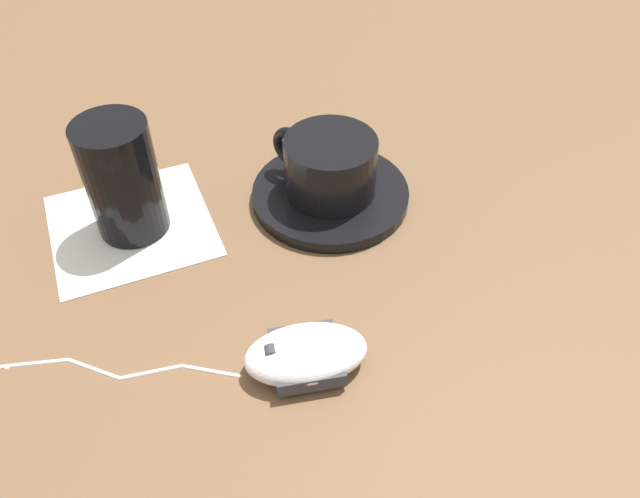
{
  "coord_description": "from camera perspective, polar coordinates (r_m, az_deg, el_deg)",
  "views": [
    {
      "loc": [
        -0.21,
        -0.37,
        0.42
      ],
      "look_at": [
        0.03,
        -0.07,
        0.03
      ],
      "focal_mm": 35.0,
      "sensor_mm": 36.0,
      "label": 1
    }
  ],
  "objects": [
    {
      "name": "napkin_under_glass",
      "position": [
        0.64,
        -16.89,
        2.12
      ],
      "size": [
        0.19,
        0.19,
        0.0
      ],
      "primitive_type": "cube",
      "rotation": [
        0.0,
        0.0,
        -0.28
      ],
      "color": "silver",
      "rests_on": "ground"
    },
    {
      "name": "computer_mouse",
      "position": [
        0.49,
        -1.31,
        -9.58
      ],
      "size": [
        0.11,
        0.09,
        0.03
      ],
      "color": "silver",
      "rests_on": "ground"
    },
    {
      "name": "mouse_cable",
      "position": [
        0.53,
        -20.07,
        -10.21
      ],
      "size": [
        0.19,
        0.15,
        0.0
      ],
      "color": "white",
      "rests_on": "ground"
    },
    {
      "name": "drinking_glass",
      "position": [
        0.6,
        -17.64,
        6.13
      ],
      "size": [
        0.07,
        0.07,
        0.11
      ],
      "primitive_type": "cylinder",
      "color": "black",
      "rests_on": "napkin_under_glass"
    },
    {
      "name": "saucer",
      "position": [
        0.64,
        0.99,
        5.0
      ],
      "size": [
        0.16,
        0.16,
        0.01
      ],
      "primitive_type": "cylinder",
      "color": "black",
      "rests_on": "ground"
    },
    {
      "name": "ground_plane",
      "position": [
        0.6,
        -6.86,
        0.49
      ],
      "size": [
        3.0,
        3.0,
        0.0
      ],
      "primitive_type": "plane",
      "color": "brown"
    },
    {
      "name": "coffee_cup",
      "position": [
        0.61,
        1.04,
        7.47
      ],
      "size": [
        0.09,
        0.12,
        0.06
      ],
      "color": "black",
      "rests_on": "saucer"
    }
  ]
}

